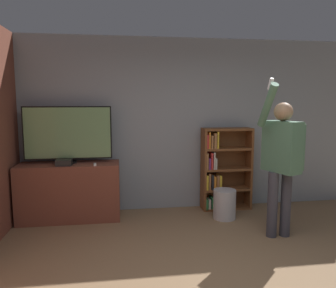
# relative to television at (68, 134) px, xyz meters

# --- Properties ---
(wall_back) EXTENTS (6.78, 0.06, 2.70)m
(wall_back) POSITION_rel_television_xyz_m (1.63, 0.29, 0.09)
(wall_back) COLOR gray
(wall_back) RESTS_ON ground_plane
(tv_ledge) EXTENTS (1.44, 0.53, 0.83)m
(tv_ledge) POSITION_rel_television_xyz_m (-0.00, -0.04, -0.84)
(tv_ledge) COLOR brown
(tv_ledge) RESTS_ON ground_plane
(television) EXTENTS (1.24, 0.22, 0.83)m
(television) POSITION_rel_television_xyz_m (0.00, 0.00, 0.00)
(television) COLOR black
(television) RESTS_ON tv_ledge
(game_console) EXTENTS (0.22, 0.17, 0.08)m
(game_console) POSITION_rel_television_xyz_m (-0.04, -0.16, -0.39)
(game_console) COLOR black
(game_console) RESTS_ON tv_ledge
(remote_loose) EXTENTS (0.05, 0.14, 0.02)m
(remote_loose) POSITION_rel_television_xyz_m (0.39, -0.21, -0.42)
(remote_loose) COLOR white
(remote_loose) RESTS_ON tv_ledge
(bookshelf) EXTENTS (0.79, 0.28, 1.31)m
(bookshelf) POSITION_rel_television_xyz_m (2.34, 0.11, -0.60)
(bookshelf) COLOR brown
(bookshelf) RESTS_ON ground_plane
(person) EXTENTS (0.62, 0.58, 1.99)m
(person) POSITION_rel_television_xyz_m (2.73, -1.07, -0.21)
(person) COLOR #383842
(person) RESTS_ON ground_plane
(waste_bin) EXTENTS (0.33, 0.33, 0.43)m
(waste_bin) POSITION_rel_television_xyz_m (2.25, -0.35, -1.04)
(waste_bin) COLOR #B7B7BC
(waste_bin) RESTS_ON ground_plane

